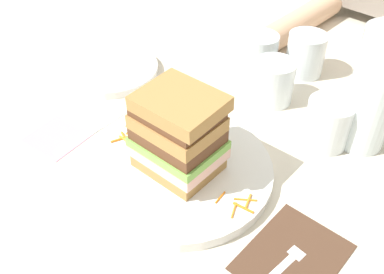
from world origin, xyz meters
The scene contains 27 objects.
ground_plane centered at (0.00, 0.00, 0.00)m, with size 3.00×3.00×0.00m, color beige.
main_plate centered at (0.01, -0.01, 0.01)m, with size 0.29×0.29×0.02m, color white.
sandwich centered at (0.01, -0.01, 0.08)m, with size 0.13×0.10×0.13m.
carrot_shred_0 centered at (-0.10, -0.01, 0.02)m, with size 0.00×0.00×0.03m, color orange.
carrot_shred_1 centered at (-0.11, -0.01, 0.02)m, with size 0.00×0.00×0.02m, color orange.
carrot_shred_2 centered at (-0.11, -0.01, 0.02)m, with size 0.00×0.00×0.02m, color orange.
carrot_shred_3 centered at (-0.09, -0.03, 0.02)m, with size 0.00×0.00×0.03m, color orange.
carrot_shred_4 centered at (-0.07, -0.02, 0.02)m, with size 0.00×0.00×0.02m, color orange.
carrot_shred_5 centered at (-0.10, -0.04, 0.02)m, with size 0.00×0.00×0.03m, color orange.
carrot_shred_6 centered at (-0.10, -0.03, 0.02)m, with size 0.00×0.00×0.03m, color orange.
carrot_shred_7 centered at (-0.08, -0.03, 0.02)m, with size 0.00×0.00×0.02m, color orange.
carrot_shred_8 centered at (-0.08, -0.01, 0.02)m, with size 0.00×0.00×0.02m, color orange.
carrot_shred_9 centered at (0.13, 0.00, 0.02)m, with size 0.00×0.00×0.03m, color orange.
carrot_shred_10 centered at (0.13, -0.03, 0.02)m, with size 0.00×0.00×0.03m, color orange.
carrot_shred_11 centered at (0.10, -0.02, 0.02)m, with size 0.00×0.00×0.03m, color orange.
carrot_shred_12 centered at (0.13, 0.00, 0.02)m, with size 0.00×0.00×0.03m, color orange.
carrot_shred_13 centered at (0.14, -0.01, 0.02)m, with size 0.00×0.00×0.03m, color orange.
napkin_dark centered at (0.23, -0.02, 0.00)m, with size 0.11×0.14×0.00m, color #4C3323.
fork centered at (0.22, -0.04, 0.00)m, with size 0.03×0.17×0.00m.
knife centered at (-0.17, -0.03, 0.00)m, with size 0.03×0.20×0.00m.
juice_glass centered at (0.14, 0.21, 0.04)m, with size 0.08×0.08×0.08m.
water_bottle centered at (0.18, 0.25, 0.12)m, with size 0.08×0.08×0.27m.
empty_tumbler_0 centered at (-0.01, 0.37, 0.04)m, with size 0.08×0.08×0.09m, color silver.
empty_tumbler_1 centered at (-0.08, 0.31, 0.04)m, with size 0.07×0.07×0.08m, color silver.
empty_tumbler_2 centered at (0.00, 0.25, 0.04)m, with size 0.08×0.08×0.08m, color silver.
side_plate centered at (-0.30, 0.10, 0.01)m, with size 0.19×0.19×0.02m, color white.
napkin_pink centered at (-0.20, -0.09, 0.00)m, with size 0.09×0.09×0.00m, color pink.
Camera 1 is at (0.36, -0.35, 0.49)m, focal length 41.11 mm.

